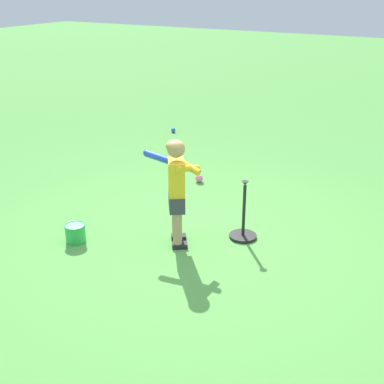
% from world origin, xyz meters
% --- Properties ---
extents(ground_plane, '(40.00, 40.00, 0.00)m').
position_xyz_m(ground_plane, '(0.00, 0.00, 0.00)').
color(ground_plane, '#519942').
extents(child_batter, '(0.64, 0.34, 1.08)m').
position_xyz_m(child_batter, '(-0.16, -0.06, 0.65)').
color(child_batter, '#232328').
rests_on(child_batter, ground).
extents(play_ball_behind_batter, '(0.10, 0.10, 0.10)m').
position_xyz_m(play_ball_behind_batter, '(-0.77, 1.49, 0.05)').
color(play_ball_behind_batter, pink).
rests_on(play_ball_behind_batter, ground).
extents(play_ball_near_batter, '(0.08, 0.08, 0.08)m').
position_xyz_m(play_ball_near_batter, '(-2.26, 3.28, 0.04)').
color(play_ball_near_batter, blue).
rests_on(play_ball_near_batter, ground).
extents(batting_tee, '(0.28, 0.28, 0.62)m').
position_xyz_m(batting_tee, '(0.36, 0.38, 0.10)').
color(batting_tee, black).
rests_on(batting_tee, ground).
extents(toy_bucket, '(0.22, 0.22, 0.19)m').
position_xyz_m(toy_bucket, '(-1.07, -0.53, 0.10)').
color(toy_bucket, green).
rests_on(toy_bucket, ground).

